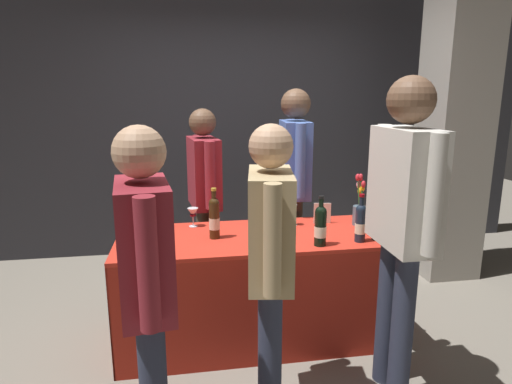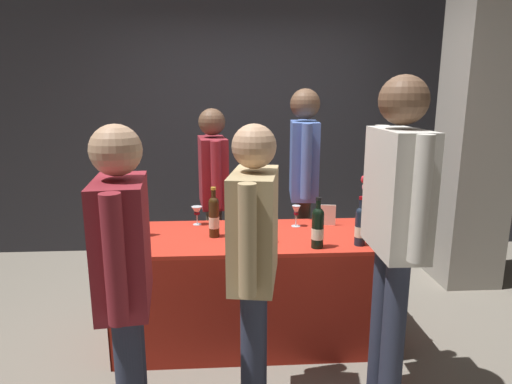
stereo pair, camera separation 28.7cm
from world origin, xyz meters
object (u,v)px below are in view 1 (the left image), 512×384
tasting_table (256,266)px  taster_foreground_right (270,250)px  concrete_pillar (456,110)px  wine_glass_mid (293,211)px  wine_glass_near_taster (193,213)px  featured_wine_bottle (360,222)px  display_bottle_0 (214,217)px  vendor_presenter (294,173)px  wine_glass_near_vendor (257,212)px  flower_vase (359,209)px

tasting_table → taster_foreground_right: taster_foreground_right is taller
concrete_pillar → tasting_table: concrete_pillar is taller
wine_glass_mid → wine_glass_near_taster: (-0.72, 0.09, -0.01)m
featured_wine_bottle → display_bottle_0: 0.95m
concrete_pillar → vendor_presenter: size_ratio=1.79×
wine_glass_near_vendor → flower_vase: flower_vase is taller
vendor_presenter → taster_foreground_right: size_ratio=1.12×
wine_glass_near_taster → vendor_presenter: vendor_presenter is taller
wine_glass_near_taster → flower_vase: 1.21m
tasting_table → taster_foreground_right: size_ratio=1.20×
wine_glass_near_taster → flower_vase: bearing=-7.5°
display_bottle_0 → wine_glass_near_vendor: size_ratio=2.31×
wine_glass_near_taster → vendor_presenter: 0.95m
display_bottle_0 → vendor_presenter: size_ratio=0.20×
flower_vase → vendor_presenter: vendor_presenter is taller
tasting_table → wine_glass_near_taster: wine_glass_near_taster is taller
tasting_table → wine_glass_mid: wine_glass_mid is taller
concrete_pillar → wine_glass_near_vendor: bearing=-161.4°
wine_glass_near_vendor → featured_wine_bottle: bearing=-36.4°
display_bottle_0 → vendor_presenter: bearing=43.0°
vendor_presenter → wine_glass_near_taster: bearing=-60.1°
wine_glass_near_taster → flower_vase: (1.20, -0.16, 0.02)m
display_bottle_0 → wine_glass_near_vendor: bearing=34.3°
wine_glass_mid → flower_vase: 0.49m
wine_glass_mid → taster_foreground_right: (-0.36, -0.95, 0.07)m
concrete_pillar → tasting_table: (-1.97, -0.85, -1.03)m
display_bottle_0 → wine_glass_near_taster: bearing=115.3°
wine_glass_mid → wine_glass_near_taster: 0.72m
vendor_presenter → display_bottle_0: bearing=-41.1°
display_bottle_0 → featured_wine_bottle: bearing=-13.6°
wine_glass_near_vendor → wine_glass_near_taster: bearing=171.8°
featured_wine_bottle → wine_glass_near_vendor: bearing=143.6°
tasting_table → wine_glass_mid: size_ratio=12.01×
wine_glass_near_taster → taster_foreground_right: 1.11m
wine_glass_near_taster → featured_wine_bottle: bearing=-25.7°
featured_wine_bottle → flower_vase: (0.14, 0.35, -0.01)m
tasting_table → vendor_presenter: (0.43, 0.65, 0.53)m
featured_wine_bottle → vendor_presenter: 0.93m
wine_glass_near_taster → flower_vase: size_ratio=0.36×
tasting_table → wine_glass_near_vendor: (0.04, 0.20, 0.33)m
taster_foreground_right → wine_glass_mid: bearing=-11.1°
tasting_table → featured_wine_bottle: bearing=-20.5°
concrete_pillar → flower_vase: bearing=-148.0°
display_bottle_0 → flower_vase: 1.07m
tasting_table → taster_foreground_right: bearing=-94.2°
wine_glass_near_vendor → taster_foreground_right: (-0.10, -0.98, 0.07)m
flower_vase → display_bottle_0: bearing=-173.2°
tasting_table → vendor_presenter: vendor_presenter is taller
wine_glass_mid → taster_foreground_right: size_ratio=0.10×
featured_wine_bottle → wine_glass_near_vendor: 0.75m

